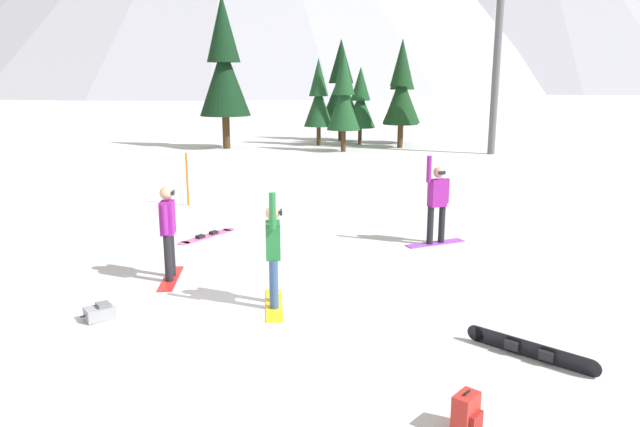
{
  "coord_description": "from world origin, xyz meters",
  "views": [
    {
      "loc": [
        4.98,
        -7.95,
        3.86
      ],
      "look_at": [
        0.97,
        3.74,
        1.0
      ],
      "focal_mm": 33.7,
      "sensor_mm": 36.0,
      "label": 1
    }
  ],
  "objects_px": {
    "loose_snowboard_far_spare": "(207,236)",
    "pine_tree_broad": "(360,102)",
    "snowboarder_foreground": "(273,252)",
    "pine_tree_young": "(401,89)",
    "pine_tree_leaning": "(341,86)",
    "pine_tree_tall": "(344,97)",
    "pine_tree_twin": "(319,98)",
    "trail_marker_pole": "(187,179)",
    "pine_tree_slender": "(402,92)",
    "backpack_grey": "(100,312)",
    "loose_snowboard_near_left": "(530,350)",
    "backpack_red": "(467,413)",
    "snowboarder_background": "(437,202)",
    "snowboarder_midground": "(168,231)",
    "pine_tree_short": "(224,66)",
    "ski_lift_tower": "(500,12)"
  },
  "relations": [
    {
      "from": "snowboarder_foreground",
      "to": "backpack_grey",
      "type": "height_order",
      "value": "snowboarder_foreground"
    },
    {
      "from": "loose_snowboard_near_left",
      "to": "pine_tree_young",
      "type": "relative_size",
      "value": 0.31
    },
    {
      "from": "pine_tree_twin",
      "to": "backpack_red",
      "type": "bearing_deg",
      "value": -67.57
    },
    {
      "from": "loose_snowboard_near_left",
      "to": "pine_tree_leaning",
      "type": "distance_m",
      "value": 28.84
    },
    {
      "from": "snowboarder_foreground",
      "to": "snowboarder_midground",
      "type": "relative_size",
      "value": 1.11
    },
    {
      "from": "loose_snowboard_near_left",
      "to": "pine_tree_leaning",
      "type": "relative_size",
      "value": 0.3
    },
    {
      "from": "snowboarder_foreground",
      "to": "pine_tree_young",
      "type": "height_order",
      "value": "pine_tree_young"
    },
    {
      "from": "loose_snowboard_far_spare",
      "to": "pine_tree_slender",
      "type": "xyz_separation_m",
      "value": [
        0.35,
        21.84,
        2.91
      ]
    },
    {
      "from": "snowboarder_background",
      "to": "backpack_grey",
      "type": "relative_size",
      "value": 3.8
    },
    {
      "from": "snowboarder_background",
      "to": "loose_snowboard_near_left",
      "type": "xyz_separation_m",
      "value": [
        2.1,
        -5.46,
        -0.86
      ]
    },
    {
      "from": "backpack_red",
      "to": "pine_tree_twin",
      "type": "distance_m",
      "value": 28.06
    },
    {
      "from": "loose_snowboard_near_left",
      "to": "pine_tree_short",
      "type": "bearing_deg",
      "value": 126.85
    },
    {
      "from": "pine_tree_leaning",
      "to": "pine_tree_tall",
      "type": "height_order",
      "value": "pine_tree_leaning"
    },
    {
      "from": "snowboarder_foreground",
      "to": "pine_tree_slender",
      "type": "relative_size",
      "value": 0.38
    },
    {
      "from": "pine_tree_leaning",
      "to": "pine_tree_short",
      "type": "xyz_separation_m",
      "value": [
        -4.62,
        -5.84,
        1.07
      ]
    },
    {
      "from": "snowboarder_background",
      "to": "ski_lift_tower",
      "type": "bearing_deg",
      "value": 89.3
    },
    {
      "from": "pine_tree_twin",
      "to": "pine_tree_broad",
      "type": "bearing_deg",
      "value": 26.8
    },
    {
      "from": "loose_snowboard_near_left",
      "to": "pine_tree_short",
      "type": "distance_m",
      "value": 26.18
    },
    {
      "from": "pine_tree_slender",
      "to": "snowboarder_midground",
      "type": "bearing_deg",
      "value": -88.75
    },
    {
      "from": "pine_tree_short",
      "to": "ski_lift_tower",
      "type": "relative_size",
      "value": 0.65
    },
    {
      "from": "snowboarder_background",
      "to": "pine_tree_short",
      "type": "distance_m",
      "value": 20.55
    },
    {
      "from": "pine_tree_leaning",
      "to": "pine_tree_twin",
      "type": "relative_size",
      "value": 1.24
    },
    {
      "from": "snowboarder_background",
      "to": "pine_tree_leaning",
      "type": "bearing_deg",
      "value": 112.61
    },
    {
      "from": "backpack_red",
      "to": "pine_tree_young",
      "type": "distance_m",
      "value": 26.92
    },
    {
      "from": "snowboarder_background",
      "to": "backpack_grey",
      "type": "distance_m",
      "value": 7.73
    },
    {
      "from": "snowboarder_foreground",
      "to": "pine_tree_young",
      "type": "distance_m",
      "value": 23.58
    },
    {
      "from": "pine_tree_leaning",
      "to": "pine_tree_tall",
      "type": "xyz_separation_m",
      "value": [
        1.72,
        -5.14,
        -0.48
      ]
    },
    {
      "from": "snowboarder_background",
      "to": "pine_tree_leaning",
      "type": "relative_size",
      "value": 0.35
    },
    {
      "from": "pine_tree_young",
      "to": "pine_tree_twin",
      "type": "relative_size",
      "value": 1.2
    },
    {
      "from": "snowboarder_background",
      "to": "backpack_red",
      "type": "xyz_separation_m",
      "value": [
        1.44,
        -7.52,
        -0.78
      ]
    },
    {
      "from": "backpack_red",
      "to": "pine_tree_tall",
      "type": "xyz_separation_m",
      "value": [
        -8.49,
        23.45,
        2.54
      ]
    },
    {
      "from": "snowboarder_midground",
      "to": "pine_tree_broad",
      "type": "bearing_deg",
      "value": 96.4
    },
    {
      "from": "pine_tree_twin",
      "to": "trail_marker_pole",
      "type": "bearing_deg",
      "value": -84.78
    },
    {
      "from": "loose_snowboard_near_left",
      "to": "backpack_red",
      "type": "height_order",
      "value": "backpack_red"
    },
    {
      "from": "loose_snowboard_far_spare",
      "to": "backpack_red",
      "type": "distance_m",
      "value": 9.29
    },
    {
      "from": "pine_tree_twin",
      "to": "pine_tree_tall",
      "type": "bearing_deg",
      "value": -47.83
    },
    {
      "from": "loose_snowboard_far_spare",
      "to": "ski_lift_tower",
      "type": "distance_m",
      "value": 20.58
    },
    {
      "from": "backpack_red",
      "to": "pine_tree_short",
      "type": "bearing_deg",
      "value": 123.12
    },
    {
      "from": "loose_snowboard_near_left",
      "to": "backpack_red",
      "type": "bearing_deg",
      "value": -107.85
    },
    {
      "from": "trail_marker_pole",
      "to": "pine_tree_twin",
      "type": "height_order",
      "value": "pine_tree_twin"
    },
    {
      "from": "loose_snowboard_far_spare",
      "to": "pine_tree_broad",
      "type": "bearing_deg",
      "value": 94.87
    },
    {
      "from": "snowboarder_foreground",
      "to": "ski_lift_tower",
      "type": "distance_m",
      "value": 23.08
    },
    {
      "from": "pine_tree_young",
      "to": "pine_tree_short",
      "type": "height_order",
      "value": "pine_tree_short"
    },
    {
      "from": "trail_marker_pole",
      "to": "pine_tree_twin",
      "type": "distance_m",
      "value": 16.62
    },
    {
      "from": "pine_tree_tall",
      "to": "backpack_grey",
      "type": "bearing_deg",
      "value": -83.36
    },
    {
      "from": "backpack_grey",
      "to": "pine_tree_young",
      "type": "distance_m",
      "value": 24.97
    },
    {
      "from": "backpack_red",
      "to": "trail_marker_pole",
      "type": "xyz_separation_m",
      "value": [
        -9.16,
        9.39,
        0.58
      ]
    },
    {
      "from": "loose_snowboard_near_left",
      "to": "pine_tree_broad",
      "type": "height_order",
      "value": "pine_tree_broad"
    },
    {
      "from": "snowboarder_foreground",
      "to": "backpack_grey",
      "type": "xyz_separation_m",
      "value": [
        -2.43,
        -1.46,
        -0.84
      ]
    },
    {
      "from": "pine_tree_slender",
      "to": "pine_tree_tall",
      "type": "bearing_deg",
      "value": -113.38
    }
  ]
}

